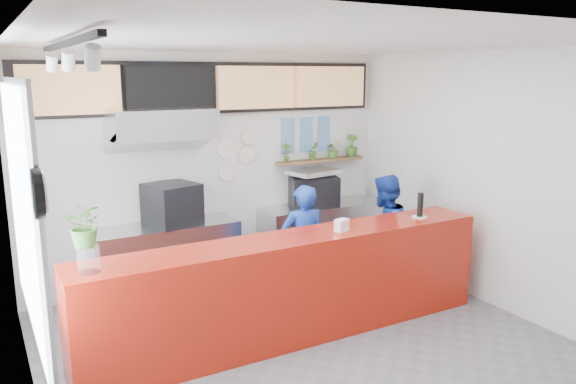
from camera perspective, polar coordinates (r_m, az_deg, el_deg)
name	(u,v)px	position (r m, az deg, el deg)	size (l,w,h in m)	color
floor	(314,352)	(5.83, 2.62, -15.96)	(5.00, 5.00, 0.00)	slate
ceiling	(317,42)	(5.16, 2.95, 14.94)	(5.00, 5.00, 0.00)	silver
wall_back	(215,168)	(7.49, -7.45, 2.40)	(5.00, 5.00, 0.00)	white
wall_left	(25,245)	(4.54, -25.15, -4.93)	(5.00, 5.00, 0.00)	white
wall_right	(498,182)	(6.94, 20.55, 0.97)	(5.00, 5.00, 0.00)	white
service_counter	(294,287)	(5.91, 0.59, -9.67)	(4.50, 0.60, 1.10)	#9D190B
cream_band	(213,84)	(7.38, -7.66, 10.84)	(5.00, 0.02, 0.80)	beige
prep_bench	(166,260)	(7.21, -12.26, -6.76)	(1.80, 0.60, 0.90)	#B2B5BA
panini_oven	(172,204)	(7.05, -11.71, -1.21)	(0.57, 0.57, 0.51)	black
extraction_hood	(161,124)	(6.82, -12.76, 6.78)	(1.20, 0.70, 0.35)	#B2B5BA
hood_lip	(162,141)	(6.84, -12.68, 5.12)	(1.20, 0.70, 0.08)	#B2B5BA
right_bench	(321,234)	(8.14, 3.41, -4.33)	(1.80, 0.60, 0.90)	#B2B5BA
espresso_machine	(314,191)	(7.91, 2.63, 0.12)	(0.65, 0.47, 0.42)	black
espresso_tray	(314,172)	(7.86, 2.65, 2.05)	(0.67, 0.46, 0.06)	silver
herb_shelf	(321,160)	(8.13, 3.33, 3.23)	(1.40, 0.18, 0.04)	brown
menu_board_far_left	(70,90)	(6.82, -21.26, 9.64)	(1.10, 0.10, 0.55)	tan
menu_board_mid_left	(171,89)	(7.08, -11.81, 10.25)	(1.10, 0.10, 0.55)	black
menu_board_mid_right	(256,87)	(7.52, -3.23, 10.56)	(1.10, 0.10, 0.55)	tan
menu_board_far_right	(330,86)	(8.10, 4.28, 10.64)	(1.10, 0.10, 0.55)	tan
soffit	(214,88)	(7.36, -7.56, 10.45)	(4.80, 0.04, 0.65)	black
window_pane	(23,210)	(4.78, -25.30, -1.65)	(0.04, 2.20, 1.90)	silver
window_frame	(26,210)	(4.78, -25.06, -1.62)	(0.03, 2.30, 2.00)	#B2B5BA
wall_clock_rim	(38,194)	(3.54, -24.09, -0.16)	(0.30, 0.30, 0.05)	black
wall_clock_face	(43,193)	(3.54, -23.61, -0.11)	(0.26, 0.26, 0.02)	white
track_rail	(67,43)	(4.41, -21.53, 13.89)	(0.05, 2.40, 0.04)	black
dec_plate_a	(226,149)	(7.49, -6.35, 4.36)	(0.24, 0.24, 0.03)	silver
dec_plate_b	(246,155)	(7.62, -4.26, 3.77)	(0.24, 0.24, 0.03)	silver
dec_plate_c	(226,171)	(7.53, -6.30, 2.09)	(0.24, 0.24, 0.03)	silver
dec_plate_d	(249,136)	(7.61, -3.95, 5.66)	(0.24, 0.24, 0.03)	silver
photo_frame_a	(288,127)	(7.88, -0.02, 6.64)	(0.20, 0.02, 0.25)	#598CBF
photo_frame_b	(306,126)	(8.04, 1.85, 6.73)	(0.20, 0.02, 0.25)	#598CBF
photo_frame_c	(324,125)	(8.19, 3.66, 6.81)	(0.20, 0.02, 0.25)	#598CBF
photo_frame_d	(288,145)	(7.91, -0.02, 4.83)	(0.20, 0.02, 0.25)	#598CBF
photo_frame_e	(306,143)	(8.06, 1.84, 4.96)	(0.20, 0.02, 0.25)	#598CBF
photo_frame_f	(324,142)	(8.22, 3.64, 5.08)	(0.20, 0.02, 0.25)	#598CBF
staff_center	(303,247)	(6.61, 1.53, -5.57)	(0.54, 0.36, 1.48)	#163699
staff_right	(384,235)	(7.12, 9.71, -4.31)	(0.74, 0.57, 1.51)	#163699
herb_a	(286,152)	(7.82, -0.18, 4.04)	(0.14, 0.10, 0.27)	#3E6F27
herb_b	(313,150)	(8.05, 2.60, 4.24)	(0.15, 0.12, 0.26)	#3E6F27
herb_c	(333,149)	(8.23, 4.64, 4.36)	(0.23, 0.20, 0.26)	#3E6F27
herb_d	(352,145)	(8.41, 6.49, 4.74)	(0.18, 0.16, 0.33)	#3E6F27
glass_vase	(88,259)	(4.99, -19.61, -6.43)	(0.19, 0.19, 0.23)	white
basil_vase	(86,225)	(4.91, -19.85, -3.17)	(0.34, 0.29, 0.38)	#3E6F27
napkin_holder	(342,225)	(5.94, 5.48, -3.38)	(0.15, 0.09, 0.13)	white
white_plate	(420,217)	(6.66, 13.23, -2.49)	(0.18, 0.18, 0.01)	white
pepper_mill	(420,205)	(6.62, 13.29, -1.25)	(0.07, 0.07, 0.28)	black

